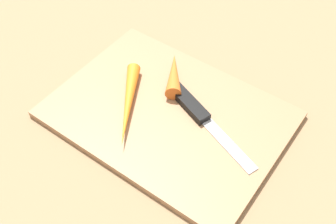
{
  "coord_description": "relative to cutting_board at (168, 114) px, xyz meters",
  "views": [
    {
      "loc": [
        -0.25,
        0.34,
        0.51
      ],
      "look_at": [
        0.0,
        0.0,
        0.01
      ],
      "focal_mm": 43.82,
      "sensor_mm": 36.0,
      "label": 1
    }
  ],
  "objects": [
    {
      "name": "knife",
      "position": [
        -0.03,
        -0.03,
        0.01
      ],
      "size": [
        0.19,
        0.09,
        0.01
      ],
      "rotation": [
        0.0,
        0.0,
        2.79
      ],
      "color": "#B7B7BC",
      "rests_on": "cutting_board"
    },
    {
      "name": "carrot_short",
      "position": [
        0.03,
        -0.06,
        0.02
      ],
      "size": [
        0.07,
        0.09,
        0.03
      ],
      "primitive_type": "cone",
      "rotation": [
        0.0,
        1.57,
        5.3
      ],
      "color": "orange",
      "rests_on": "cutting_board"
    },
    {
      "name": "carrot_long",
      "position": [
        0.06,
        0.03,
        0.02
      ],
      "size": [
        0.11,
        0.15,
        0.02
      ],
      "primitive_type": "cone",
      "rotation": [
        0.0,
        1.57,
        2.14
      ],
      "color": "orange",
      "rests_on": "cutting_board"
    },
    {
      "name": "cutting_board",
      "position": [
        0.0,
        0.0,
        0.0
      ],
      "size": [
        0.36,
        0.26,
        0.01
      ],
      "primitive_type": "cube",
      "color": "#99704C",
      "rests_on": "ground_plane"
    },
    {
      "name": "ground_plane",
      "position": [
        0.0,
        0.0,
        -0.01
      ],
      "size": [
        1.4,
        1.4,
        0.0
      ],
      "primitive_type": "plane",
      "color": "#8C6D4C"
    }
  ]
}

